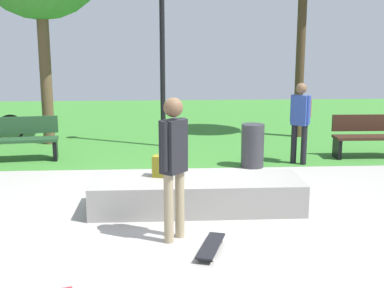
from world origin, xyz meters
TOP-DOWN VIEW (x-y plane):
  - ground_plane at (0.00, 0.00)m, footprint 28.00×28.00m
  - grass_lawn at (0.00, 8.18)m, footprint 26.60×11.63m
  - concrete_ledge at (0.36, -0.08)m, footprint 3.11×1.01m
  - backpack_on_ledge at (-0.14, 0.10)m, footprint 0.32×0.26m
  - skater_performing_trick at (0.00, -1.22)m, footprint 0.36×0.37m
  - skateboard_by_ledge at (0.43, -1.61)m, footprint 0.43×0.82m
  - park_bench_far_left at (4.34, 3.12)m, footprint 1.61×0.50m
  - park_bench_near_path at (-3.14, 3.25)m, footprint 1.65×0.68m
  - lamp_post at (-0.11, 4.56)m, footprint 0.28×0.28m
  - trash_bin at (1.65, 2.42)m, footprint 0.45×0.45m
  - pedestrian_with_backpack at (2.65, 2.64)m, footprint 0.44×0.45m

SIDE VIEW (x-z plane):
  - ground_plane at x=0.00m, z-range 0.00..0.00m
  - grass_lawn at x=0.00m, z-range 0.00..0.01m
  - skateboard_by_ledge at x=0.43m, z-range 0.02..0.10m
  - concrete_ledge at x=0.36m, z-range 0.00..0.47m
  - trash_bin at x=1.65m, z-range 0.00..0.86m
  - park_bench_far_left at x=4.34m, z-range 0.03..0.94m
  - park_bench_near_path at x=-3.14m, z-range 0.03..0.94m
  - backpack_on_ledge at x=-0.14m, z-range 0.47..0.79m
  - pedestrian_with_backpack at x=2.65m, z-range 0.16..1.82m
  - skater_performing_trick at x=0.00m, z-range 0.16..1.97m
  - lamp_post at x=-0.11m, z-range 0.47..5.07m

